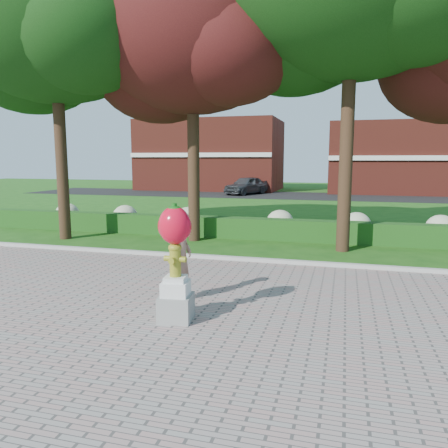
# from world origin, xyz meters

# --- Properties ---
(ground) EXTENTS (100.00, 100.00, 0.00)m
(ground) POSITION_xyz_m (0.00, 0.00, 0.00)
(ground) COLOR #1A4C13
(ground) RESTS_ON ground
(walkway) EXTENTS (40.00, 14.00, 0.04)m
(walkway) POSITION_xyz_m (0.00, -4.00, 0.02)
(walkway) COLOR gray
(walkway) RESTS_ON ground
(curb) EXTENTS (40.00, 0.18, 0.15)m
(curb) POSITION_xyz_m (0.00, 3.00, 0.07)
(curb) COLOR #ADADA5
(curb) RESTS_ON ground
(lawn_hedge) EXTENTS (24.00, 0.70, 0.80)m
(lawn_hedge) POSITION_xyz_m (0.00, 7.00, 0.40)
(lawn_hedge) COLOR #1B4413
(lawn_hedge) RESTS_ON ground
(hydrangea_row) EXTENTS (20.10, 1.10, 0.99)m
(hydrangea_row) POSITION_xyz_m (0.57, 8.00, 0.55)
(hydrangea_row) COLOR #A4AE85
(hydrangea_row) RESTS_ON ground
(street) EXTENTS (50.00, 8.00, 0.02)m
(street) POSITION_xyz_m (0.00, 28.00, 0.01)
(street) COLOR black
(street) RESTS_ON ground
(building_left) EXTENTS (14.00, 8.00, 7.00)m
(building_left) POSITION_xyz_m (-10.00, 34.00, 3.50)
(building_left) COLOR maroon
(building_left) RESTS_ON ground
(building_right) EXTENTS (12.00, 8.00, 6.40)m
(building_right) POSITION_xyz_m (8.00, 34.00, 3.20)
(building_right) COLOR maroon
(building_right) RESTS_ON ground
(tree_far_left) EXTENTS (9.00, 7.68, 11.66)m
(tree_far_left) POSITION_xyz_m (-7.11, 5.09, 7.96)
(tree_far_left) COLOR black
(tree_far_left) RESTS_ON ground
(tree_mid_left) EXTENTS (8.25, 7.04, 10.69)m
(tree_mid_left) POSITION_xyz_m (-2.10, 6.08, 7.30)
(tree_mid_left) COLOR black
(tree_mid_left) RESTS_ON ground
(hydrant_sculpture) EXTENTS (0.68, 0.68, 2.24)m
(hydrant_sculpture) POSITION_xyz_m (0.50, -2.14, 1.23)
(hydrant_sculpture) COLOR gray
(hydrant_sculpture) RESTS_ON walkway
(woman) EXTENTS (0.45, 0.67, 1.80)m
(woman) POSITION_xyz_m (0.17, -0.98, 0.94)
(woman) COLOR #A4725D
(woman) RESTS_ON walkway
(parked_car) EXTENTS (3.63, 5.01, 1.58)m
(parked_car) POSITION_xyz_m (-4.93, 28.15, 0.81)
(parked_car) COLOR #383B3E
(parked_car) RESTS_ON street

